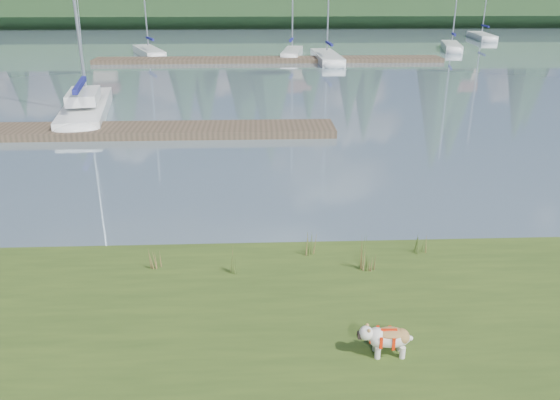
{
  "coord_description": "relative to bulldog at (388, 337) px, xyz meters",
  "views": [
    {
      "loc": [
        0.96,
        -11.95,
        5.48
      ],
      "look_at": [
        1.46,
        -0.5,
        0.92
      ],
      "focal_mm": 35.0,
      "sensor_mm": 36.0,
      "label": 1
    }
  ],
  "objects": [
    {
      "name": "ground",
      "position": [
        -2.84,
        35.33,
        -0.65
      ],
      "size": [
        200.0,
        200.0,
        0.0
      ],
      "primitive_type": "plane",
      "color": "gray",
      "rests_on": "ground"
    },
    {
      "name": "sailboat_bg_3",
      "position": [
        3.49,
        36.13,
        -0.33
      ],
      "size": [
        1.8,
        8.23,
        12.01
      ],
      "rotation": [
        0.0,
        0.0,
        1.59
      ],
      "color": "white",
      "rests_on": "ground"
    },
    {
      "name": "sailboat_bg_5",
      "position": [
        22.1,
        52.89,
        -0.33
      ],
      "size": [
        2.59,
        8.0,
        11.25
      ],
      "rotation": [
        0.0,
        0.0,
        1.44
      ],
      "color": "white",
      "rests_on": "ground"
    },
    {
      "name": "mud_lip",
      "position": [
        -2.84,
        3.73,
        -0.58
      ],
      "size": [
        60.0,
        0.5,
        0.14
      ],
      "primitive_type": "cube",
      "color": "#33281C",
      "rests_on": "ground"
    },
    {
      "name": "sailboat_bg_1",
      "position": [
        -10.81,
        40.23,
        -0.32
      ],
      "size": [
        4.03,
        7.43,
        11.11
      ],
      "rotation": [
        0.0,
        0.0,
        1.94
      ],
      "color": "white",
      "rests_on": "ground"
    },
    {
      "name": "weed_1",
      "position": [
        -0.83,
        3.24,
        -0.05
      ],
      "size": [
        0.17,
        0.14,
        0.59
      ],
      "color": "#475B23",
      "rests_on": "bank"
    },
    {
      "name": "weed_4",
      "position": [
        0.29,
        2.56,
        -0.13
      ],
      "size": [
        0.17,
        0.14,
        0.39
      ],
      "color": "#475B23",
      "rests_on": "bank"
    },
    {
      "name": "weed_5",
      "position": [
        1.42,
        3.22,
        -0.08
      ],
      "size": [
        0.17,
        0.14,
        0.53
      ],
      "color": "#475B23",
      "rests_on": "bank"
    },
    {
      "name": "weed_2",
      "position": [
        0.17,
        2.6,
        0.01
      ],
      "size": [
        0.17,
        0.14,
        0.75
      ],
      "color": "#475B23",
      "rests_on": "bank"
    },
    {
      "name": "sailboat_bg_2",
      "position": [
        1.16,
        38.79,
        -0.32
      ],
      "size": [
        2.25,
        6.65,
        9.97
      ],
      "rotation": [
        0.0,
        0.0,
        1.42
      ],
      "color": "white",
      "rests_on": "ground"
    },
    {
      "name": "weed_3",
      "position": [
        -3.88,
        2.82,
        -0.1
      ],
      "size": [
        0.17,
        0.14,
        0.47
      ],
      "color": "#475B23",
      "rests_on": "bank"
    },
    {
      "name": "sailboat_bg_4",
      "position": [
        15.62,
        43.11,
        -0.32
      ],
      "size": [
        2.91,
        6.96,
        10.21
      ],
      "rotation": [
        0.0,
        0.0,
        1.33
      ],
      "color": "white",
      "rests_on": "ground"
    },
    {
      "name": "weed_0",
      "position": [
        -2.38,
        2.56,
        -0.08
      ],
      "size": [
        0.17,
        0.14,
        0.53
      ],
      "color": "#475B23",
      "rests_on": "bank"
    },
    {
      "name": "sailboat_main",
      "position": [
        -9.52,
        18.31,
        -0.23
      ],
      "size": [
        3.24,
        8.9,
        12.57
      ],
      "rotation": [
        0.0,
        0.0,
        1.75
      ],
      "color": "white",
      "rests_on": "ground"
    },
    {
      "name": "dock_far",
      "position": [
        -0.84,
        35.33,
        -0.5
      ],
      "size": [
        26.0,
        2.2,
        0.3
      ],
      "primitive_type": "cube",
      "color": "#4C3D2C",
      "rests_on": "ground"
    },
    {
      "name": "ridge",
      "position": [
        -2.84,
        78.33,
        1.85
      ],
      "size": [
        200.0,
        20.0,
        5.0
      ],
      "primitive_type": "cube",
      "color": "#1B3218",
      "rests_on": "ground"
    },
    {
      "name": "dock_near",
      "position": [
        -6.84,
        14.33,
        -0.5
      ],
      "size": [
        16.0,
        2.0,
        0.3
      ],
      "primitive_type": "cube",
      "color": "#4C3D2C",
      "rests_on": "ground"
    },
    {
      "name": "bulldog",
      "position": [
        0.0,
        0.0,
        0.0
      ],
      "size": [
        0.79,
        0.36,
        0.48
      ],
      "rotation": [
        0.0,
        0.0,
        3.12
      ],
      "color": "silver",
      "rests_on": "bank"
    }
  ]
}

